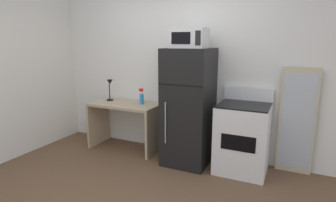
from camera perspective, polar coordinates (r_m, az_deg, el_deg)
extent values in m
cube|color=white|center=(4.24, 3.23, 6.62)|extent=(5.00, 0.10, 2.60)
cube|color=tan|center=(4.43, -9.03, -0.73)|extent=(1.12, 0.55, 0.04)
cube|color=tan|center=(4.84, -14.19, -4.44)|extent=(0.04, 0.55, 0.71)
cube|color=tan|center=(4.26, -2.81, -6.35)|extent=(0.04, 0.55, 0.71)
cylinder|color=black|center=(4.69, -11.96, 0.24)|extent=(0.11, 0.11, 0.02)
cylinder|color=black|center=(4.67, -12.03, 1.91)|extent=(0.02, 0.02, 0.26)
cone|color=black|center=(4.61, -11.98, 3.89)|extent=(0.10, 0.10, 0.08)
cylinder|color=#2D8CEA|center=(4.33, -5.49, 0.41)|extent=(0.06, 0.06, 0.16)
cylinder|color=white|center=(4.31, -5.51, 1.74)|extent=(0.02, 0.02, 0.04)
cube|color=red|center=(4.29, -5.59, 2.30)|extent=(0.06, 0.03, 0.04)
cube|color=black|center=(3.86, 4.30, -1.27)|extent=(0.62, 0.66, 1.63)
cube|color=black|center=(3.49, 2.46, 3.29)|extent=(0.61, 0.00, 0.01)
cylinder|color=gray|center=(3.68, -0.55, -4.58)|extent=(0.02, 0.02, 0.57)
cube|color=silver|center=(3.74, 4.42, 12.87)|extent=(0.46, 0.34, 0.26)
cube|color=black|center=(3.59, 2.66, 12.92)|extent=(0.26, 0.01, 0.15)
cube|color=black|center=(3.51, 6.22, 12.87)|extent=(0.07, 0.01, 0.18)
cube|color=white|center=(3.81, 15.15, -7.61)|extent=(0.66, 0.60, 0.90)
cube|color=black|center=(3.68, 15.55, -0.85)|extent=(0.63, 0.58, 0.02)
cube|color=white|center=(3.93, 16.33, 1.42)|extent=(0.66, 0.04, 0.18)
cube|color=black|center=(3.51, 14.30, -8.49)|extent=(0.42, 0.01, 0.20)
cube|color=#C6B793|center=(3.94, 25.18, -3.88)|extent=(0.44, 0.03, 1.40)
cube|color=#B2BCC6|center=(3.92, 25.18, -3.95)|extent=(0.39, 0.00, 1.26)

